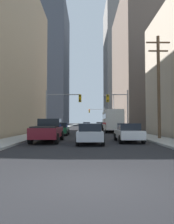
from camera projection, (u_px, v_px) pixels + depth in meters
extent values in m
plane|color=black|center=(92.00, 183.00, 5.75)|extent=(400.00, 400.00, 0.00)
cube|color=#9E9E99|center=(63.00, 128.00, 55.67)|extent=(2.54, 160.00, 0.15)
cube|color=#9E9E99|center=(110.00, 128.00, 55.74)|extent=(2.54, 160.00, 0.15)
cube|color=silver|center=(112.00, 120.00, 34.75)|extent=(2.90, 11.58, 2.90)
cube|color=black|center=(104.00, 117.00, 34.77)|extent=(0.39, 10.57, 0.80)
cube|color=red|center=(104.00, 123.00, 34.72)|extent=(0.38, 10.57, 0.28)
cylinder|color=black|center=(103.00, 128.00, 38.70)|extent=(0.32, 1.00, 1.00)
cylinder|color=black|center=(115.00, 128.00, 38.71)|extent=(0.32, 1.00, 1.00)
cylinder|color=black|center=(106.00, 129.00, 31.46)|extent=(0.32, 1.00, 1.00)
cylinder|color=black|center=(122.00, 129.00, 31.48)|extent=(0.32, 1.00, 1.00)
cube|color=maroon|center=(48.00, 132.00, 17.29)|extent=(2.10, 5.44, 0.80)
cube|color=black|center=(50.00, 123.00, 18.29)|extent=(1.83, 1.83, 0.70)
cube|color=black|center=(45.00, 127.00, 15.96)|extent=(1.80, 2.41, 0.10)
cylinder|color=black|center=(41.00, 136.00, 18.99)|extent=(0.28, 0.80, 0.80)
cylinder|color=black|center=(62.00, 136.00, 19.00)|extent=(0.28, 0.80, 0.80)
cylinder|color=black|center=(30.00, 139.00, 15.54)|extent=(0.28, 0.80, 0.80)
cylinder|color=black|center=(57.00, 139.00, 15.55)|extent=(0.28, 0.80, 0.80)
cube|color=#B7BABF|center=(90.00, 135.00, 15.76)|extent=(1.86, 4.22, 0.65)
cube|color=black|center=(90.00, 127.00, 15.64)|extent=(1.61, 1.92, 0.55)
cylinder|color=black|center=(79.00, 138.00, 17.09)|extent=(0.22, 0.64, 0.64)
cylinder|color=black|center=(100.00, 138.00, 17.10)|extent=(0.22, 0.64, 0.64)
cylinder|color=black|center=(78.00, 141.00, 14.40)|extent=(0.22, 0.64, 0.64)
cylinder|color=black|center=(103.00, 141.00, 14.41)|extent=(0.22, 0.64, 0.64)
cube|color=white|center=(128.00, 134.00, 17.24)|extent=(1.86, 4.22, 0.65)
cube|color=black|center=(129.00, 127.00, 17.12)|extent=(1.61, 1.92, 0.55)
cylinder|color=black|center=(115.00, 137.00, 18.57)|extent=(0.22, 0.64, 0.64)
cylinder|color=black|center=(135.00, 137.00, 18.58)|extent=(0.22, 0.64, 0.64)
cylinder|color=black|center=(120.00, 139.00, 15.88)|extent=(0.22, 0.64, 0.64)
cylinder|color=black|center=(143.00, 139.00, 15.89)|extent=(0.22, 0.64, 0.64)
cube|color=#195938|center=(61.00, 130.00, 25.72)|extent=(1.82, 4.21, 0.65)
cube|color=black|center=(60.00, 125.00, 25.59)|extent=(1.59, 1.91, 0.55)
cylinder|color=black|center=(55.00, 132.00, 27.04)|extent=(0.22, 0.64, 0.64)
cylinder|color=black|center=(69.00, 132.00, 27.05)|extent=(0.22, 0.64, 0.64)
cylinder|color=black|center=(52.00, 133.00, 24.36)|extent=(0.22, 0.64, 0.64)
cylinder|color=black|center=(67.00, 133.00, 24.36)|extent=(0.22, 0.64, 0.64)
cube|color=navy|center=(87.00, 126.00, 49.84)|extent=(1.94, 4.26, 0.65)
cube|color=black|center=(87.00, 123.00, 49.71)|extent=(1.65, 1.95, 0.55)
cylinder|color=black|center=(83.00, 127.00, 51.16)|extent=(0.22, 0.64, 0.64)
cylinder|color=black|center=(90.00, 127.00, 51.17)|extent=(0.22, 0.64, 0.64)
cylinder|color=black|center=(83.00, 127.00, 48.47)|extent=(0.22, 0.64, 0.64)
cylinder|color=black|center=(91.00, 127.00, 48.48)|extent=(0.22, 0.64, 0.64)
cube|color=black|center=(100.00, 126.00, 52.32)|extent=(1.81, 4.20, 0.65)
cube|color=black|center=(100.00, 123.00, 52.20)|extent=(1.59, 1.90, 0.55)
cylinder|color=black|center=(96.00, 127.00, 53.65)|extent=(0.22, 0.64, 0.64)
cylinder|color=black|center=(103.00, 127.00, 53.66)|extent=(0.22, 0.64, 0.64)
cylinder|color=black|center=(96.00, 127.00, 50.96)|extent=(0.22, 0.64, 0.64)
cylinder|color=black|center=(104.00, 127.00, 50.97)|extent=(0.22, 0.64, 0.64)
cylinder|color=gray|center=(46.00, 112.00, 29.13)|extent=(0.18, 0.18, 6.00)
cylinder|color=gray|center=(63.00, 95.00, 29.26)|extent=(4.65, 0.12, 0.12)
cube|color=gold|center=(80.00, 98.00, 29.24)|extent=(0.38, 0.30, 1.05)
sphere|color=black|center=(80.00, 96.00, 29.09)|extent=(0.24, 0.24, 0.24)
sphere|color=#F9A514|center=(80.00, 98.00, 29.07)|extent=(0.24, 0.24, 0.24)
sphere|color=black|center=(80.00, 101.00, 29.06)|extent=(0.24, 0.24, 0.24)
cylinder|color=gray|center=(128.00, 112.00, 29.20)|extent=(0.18, 0.18, 6.00)
cylinder|color=gray|center=(118.00, 95.00, 29.30)|extent=(2.77, 0.12, 0.12)
cube|color=gold|center=(108.00, 98.00, 29.27)|extent=(0.38, 0.30, 1.05)
sphere|color=black|center=(108.00, 96.00, 29.11)|extent=(0.24, 0.24, 0.24)
sphere|color=#F9A514|center=(108.00, 98.00, 29.10)|extent=(0.24, 0.24, 0.24)
sphere|color=black|center=(108.00, 101.00, 29.08)|extent=(0.24, 0.24, 0.24)
cylinder|color=gray|center=(105.00, 117.00, 64.23)|extent=(0.18, 0.18, 6.00)
cylinder|color=gray|center=(97.00, 109.00, 64.32)|extent=(4.77, 0.12, 0.12)
cube|color=gold|center=(89.00, 111.00, 64.29)|extent=(0.38, 0.30, 1.05)
sphere|color=red|center=(89.00, 110.00, 64.13)|extent=(0.24, 0.24, 0.24)
sphere|color=black|center=(89.00, 111.00, 64.12)|extent=(0.24, 0.24, 0.24)
sphere|color=black|center=(89.00, 112.00, 64.10)|extent=(0.24, 0.24, 0.24)
cylinder|color=brown|center=(159.00, 87.00, 19.49)|extent=(0.28, 0.28, 9.62)
cube|color=brown|center=(158.00, 43.00, 19.68)|extent=(2.20, 0.12, 0.12)
cube|color=brown|center=(158.00, 51.00, 19.65)|extent=(1.80, 0.12, 0.12)
cylinder|color=gray|center=(114.00, 112.00, 44.67)|extent=(0.16, 0.16, 7.50)
cylinder|color=gray|center=(109.00, 95.00, 44.83)|extent=(1.96, 0.10, 0.10)
ellipsoid|color=#4C4C51|center=(104.00, 95.00, 44.82)|extent=(0.56, 0.32, 0.20)
cube|color=#4C515B|center=(48.00, 66.00, 97.83)|extent=(17.54, 29.47, 54.78)
cube|color=#66564C|center=(154.00, 67.00, 53.55)|extent=(18.35, 25.30, 31.14)
cube|color=gray|center=(129.00, 65.00, 97.15)|extent=(21.73, 21.62, 55.16)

